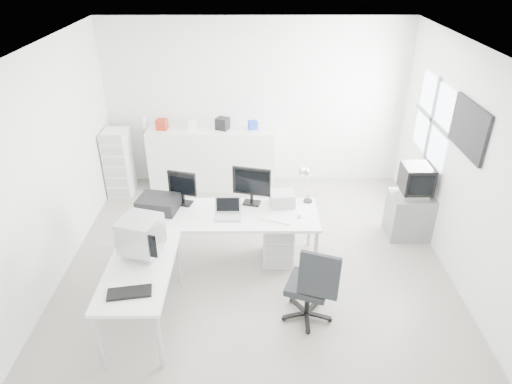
{
  "coord_description": "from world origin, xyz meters",
  "views": [
    {
      "loc": [
        -0.02,
        -4.86,
        3.83
      ],
      "look_at": [
        0.0,
        0.2,
        1.0
      ],
      "focal_mm": 32.0,
      "sensor_mm": 36.0,
      "label": 1
    }
  ],
  "objects_px": {
    "crt_monitor": "(141,236)",
    "filing_cabinet": "(119,163)",
    "laptop": "(227,210)",
    "laser_printer": "(282,199)",
    "office_chair": "(309,282)",
    "lcd_monitor_large": "(252,186)",
    "tv_cabinet": "(410,215)",
    "main_desk": "(225,238)",
    "side_desk": "(143,295)",
    "inkjet_printer": "(158,204)",
    "sideboard": "(212,158)",
    "drawer_pedestal": "(278,240)",
    "lcd_monitor_small": "(182,188)",
    "crt_tv": "(416,181)"
  },
  "relations": [
    {
      "from": "crt_monitor",
      "to": "filing_cabinet",
      "type": "xyz_separation_m",
      "value": [
        -1.02,
        2.75,
        -0.44
      ]
    },
    {
      "from": "laptop",
      "to": "laser_printer",
      "type": "height_order",
      "value": "laptop"
    },
    {
      "from": "laser_printer",
      "to": "office_chair",
      "type": "relative_size",
      "value": 0.31
    },
    {
      "from": "lcd_monitor_large",
      "to": "laser_printer",
      "type": "xyz_separation_m",
      "value": [
        0.4,
        -0.03,
        -0.17
      ]
    },
    {
      "from": "laptop",
      "to": "tv_cabinet",
      "type": "relative_size",
      "value": 0.52
    },
    {
      "from": "filing_cabinet",
      "to": "laser_printer",
      "type": "bearing_deg",
      "value": -32.69
    },
    {
      "from": "crt_monitor",
      "to": "tv_cabinet",
      "type": "distance_m",
      "value": 3.83
    },
    {
      "from": "filing_cabinet",
      "to": "main_desk",
      "type": "bearing_deg",
      "value": -45.46
    },
    {
      "from": "side_desk",
      "to": "crt_monitor",
      "type": "xyz_separation_m",
      "value": [
        0.0,
        0.25,
        0.62
      ]
    },
    {
      "from": "inkjet_printer",
      "to": "laser_printer",
      "type": "xyz_separation_m",
      "value": [
        1.6,
        0.12,
        0.0
      ]
    },
    {
      "from": "laser_printer",
      "to": "sideboard",
      "type": "height_order",
      "value": "sideboard"
    },
    {
      "from": "drawer_pedestal",
      "to": "lcd_monitor_small",
      "type": "relative_size",
      "value": 1.25
    },
    {
      "from": "lcd_monitor_large",
      "to": "office_chair",
      "type": "relative_size",
      "value": 0.51
    },
    {
      "from": "side_desk",
      "to": "office_chair",
      "type": "relative_size",
      "value": 1.37
    },
    {
      "from": "laptop",
      "to": "lcd_monitor_small",
      "type": "bearing_deg",
      "value": 149.15
    },
    {
      "from": "laser_printer",
      "to": "sideboard",
      "type": "relative_size",
      "value": 0.15
    },
    {
      "from": "tv_cabinet",
      "to": "filing_cabinet",
      "type": "relative_size",
      "value": 0.59
    },
    {
      "from": "drawer_pedestal",
      "to": "crt_monitor",
      "type": "relative_size",
      "value": 1.23
    },
    {
      "from": "filing_cabinet",
      "to": "tv_cabinet",
      "type": "bearing_deg",
      "value": -15.9
    },
    {
      "from": "crt_tv",
      "to": "lcd_monitor_small",
      "type": "bearing_deg",
      "value": -173.32
    },
    {
      "from": "lcd_monitor_large",
      "to": "office_chair",
      "type": "distance_m",
      "value": 1.52
    },
    {
      "from": "office_chair",
      "to": "sideboard",
      "type": "bearing_deg",
      "value": 132.42
    },
    {
      "from": "main_desk",
      "to": "office_chair",
      "type": "xyz_separation_m",
      "value": [
        0.98,
        -1.04,
        0.13
      ]
    },
    {
      "from": "laptop",
      "to": "tv_cabinet",
      "type": "distance_m",
      "value": 2.73
    },
    {
      "from": "office_chair",
      "to": "crt_tv",
      "type": "relative_size",
      "value": 2.04
    },
    {
      "from": "drawer_pedestal",
      "to": "office_chair",
      "type": "bearing_deg",
      "value": -75.39
    },
    {
      "from": "drawer_pedestal",
      "to": "sideboard",
      "type": "bearing_deg",
      "value": 116.3
    },
    {
      "from": "office_chair",
      "to": "tv_cabinet",
      "type": "height_order",
      "value": "office_chair"
    },
    {
      "from": "filing_cabinet",
      "to": "laptop",
      "type": "bearing_deg",
      "value": -46.17
    },
    {
      "from": "office_chair",
      "to": "filing_cabinet",
      "type": "xyz_separation_m",
      "value": [
        -2.86,
        2.95,
        0.05
      ]
    },
    {
      "from": "crt_monitor",
      "to": "inkjet_printer",
      "type": "bearing_deg",
      "value": 106.89
    },
    {
      "from": "laptop",
      "to": "sideboard",
      "type": "bearing_deg",
      "value": 99.23
    },
    {
      "from": "lcd_monitor_large",
      "to": "sideboard",
      "type": "xyz_separation_m",
      "value": [
        -0.69,
        1.9,
        -0.48
      ]
    },
    {
      "from": "lcd_monitor_small",
      "to": "office_chair",
      "type": "distance_m",
      "value": 2.06
    },
    {
      "from": "side_desk",
      "to": "inkjet_printer",
      "type": "height_order",
      "value": "inkjet_printer"
    },
    {
      "from": "inkjet_printer",
      "to": "laptop",
      "type": "relative_size",
      "value": 1.46
    },
    {
      "from": "lcd_monitor_small",
      "to": "sideboard",
      "type": "distance_m",
      "value": 1.97
    },
    {
      "from": "drawer_pedestal",
      "to": "crt_monitor",
      "type": "distance_m",
      "value": 1.92
    },
    {
      "from": "side_desk",
      "to": "tv_cabinet",
      "type": "xyz_separation_m",
      "value": [
        3.48,
        1.72,
        -0.05
      ]
    },
    {
      "from": "laser_printer",
      "to": "inkjet_printer",
      "type": "bearing_deg",
      "value": 179.06
    },
    {
      "from": "drawer_pedestal",
      "to": "tv_cabinet",
      "type": "distance_m",
      "value": 2.01
    },
    {
      "from": "crt_monitor",
      "to": "filing_cabinet",
      "type": "bearing_deg",
      "value": 127.28
    },
    {
      "from": "laser_printer",
      "to": "crt_monitor",
      "type": "xyz_separation_m",
      "value": [
        -1.6,
        -1.07,
        0.15
      ]
    },
    {
      "from": "main_desk",
      "to": "lcd_monitor_small",
      "type": "relative_size",
      "value": 5.0
    },
    {
      "from": "crt_tv",
      "to": "main_desk",
      "type": "bearing_deg",
      "value": -166.67
    },
    {
      "from": "crt_monitor",
      "to": "office_chair",
      "type": "bearing_deg",
      "value": 10.94
    },
    {
      "from": "lcd_monitor_small",
      "to": "filing_cabinet",
      "type": "relative_size",
      "value": 0.43
    },
    {
      "from": "lcd_monitor_small",
      "to": "tv_cabinet",
      "type": "height_order",
      "value": "lcd_monitor_small"
    },
    {
      "from": "filing_cabinet",
      "to": "office_chair",
      "type": "bearing_deg",
      "value": -45.86
    },
    {
      "from": "drawer_pedestal",
      "to": "crt_monitor",
      "type": "bearing_deg",
      "value": -149.86
    }
  ]
}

